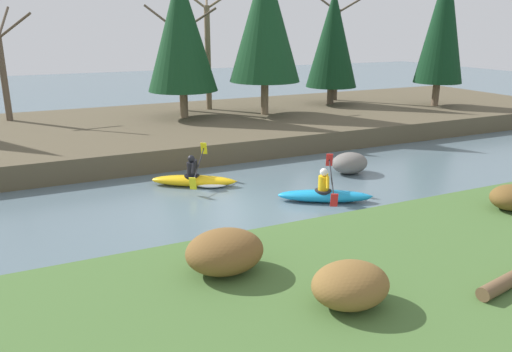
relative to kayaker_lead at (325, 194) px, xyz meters
name	(u,v)px	position (x,y,z in m)	size (l,w,h in m)	color
ground_plane	(234,210)	(-2.67, 0.51, -0.22)	(90.00, 90.00, 0.00)	slate
riverbank_near	(382,313)	(-2.67, -5.85, 0.15)	(44.00, 6.61, 0.74)	#476B33
riverbank_far	(150,131)	(-2.67, 10.20, 0.18)	(44.00, 10.63, 0.80)	brown
conifer_tree_mid_left	(181,31)	(-0.87, 10.72, 4.42)	(3.16, 3.16, 6.46)	#7A664C
conifer_tree_centre	(265,20)	(2.89, 9.94, 4.91)	(3.31, 3.31, 7.11)	#7A664C
conifer_tree_mid_right	(333,38)	(7.52, 11.31, 4.03)	(2.69, 2.69, 5.97)	brown
conifer_tree_right	(443,22)	(12.28, 8.49, 4.85)	(2.46, 2.46, 7.37)	brown
bare_tree_upstream	(3,68)	(-8.21, 13.37, 2.90)	(2.76, 2.72, 4.92)	brown
bare_tree_mid_upstream	(181,60)	(-0.33, 12.75, 3.05)	(2.91, 2.88, 5.23)	brown
bare_tree_mid_downstream	(208,45)	(1.02, 12.55, 3.73)	(3.68, 3.64, 6.69)	#7A664C
bare_tree_downstream	(337,44)	(8.63, 12.58, 3.68)	(3.62, 3.58, 6.57)	brown
shrub_clump_nearest	(225,251)	(-4.72, -4.06, 0.89)	(1.40, 1.17, 0.76)	brown
shrub_clump_second	(350,285)	(-3.38, -5.90, 0.86)	(1.26, 1.05, 0.68)	brown
shrub_clump_far_end	(512,197)	(2.54, -4.03, 0.81)	(1.08, 0.90, 0.58)	brown
kayaker_lead	(325,194)	(0.00, 0.00, 0.00)	(2.66, 1.95, 1.20)	#1993D6
kayaker_middle	(197,180)	(-2.89, 2.98, -0.02)	(2.64, 1.96, 1.20)	yellow
boulder_midstream	(350,163)	(2.33, 2.10, 0.14)	(1.29, 1.01, 0.73)	slate
driftwood_log	(510,280)	(-0.65, -6.57, 0.64)	(1.65, 0.54, 0.44)	brown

